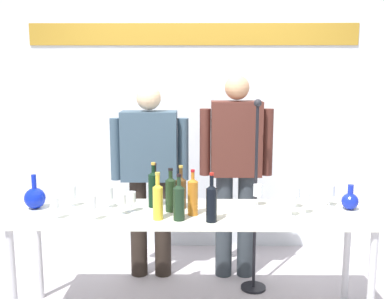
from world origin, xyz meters
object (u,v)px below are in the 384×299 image
object	(u,v)px
wine_bottle_0	(179,201)
wine_glass_left_2	(92,203)
wine_glass_left_5	(55,203)
wine_glass_right_2	(258,191)
wine_bottle_6	(155,186)
wine_bottle_4	(211,202)
wine_glass_right_3	(306,199)
presenter_right	(236,164)
wine_glass_left_4	(131,198)
presenter_left	(150,168)
wine_glass_right_1	(330,191)
decanter_blue_left	(35,198)
wine_glass_right_4	(295,193)
decanter_blue_right	(350,201)
wine_glass_left_0	(108,194)
wine_glass_left_3	(121,200)
wine_bottle_3	(181,191)
wine_bottle_2	(158,200)
wine_glass_left_1	(71,192)
wine_glass_right_0	(292,201)
microphone_stand	(255,228)
wine_bottle_7	(171,193)
wine_bottle_5	(154,188)
wine_bottle_1	(193,195)
display_table	(192,220)

from	to	relation	value
wine_bottle_0	wine_glass_left_2	size ratio (longest dim) A/B	1.79
wine_glass_left_5	wine_glass_right_2	world-z (taller)	wine_glass_right_2
wine_bottle_6	wine_glass_right_2	distance (m)	0.75
wine_bottle_4	wine_glass_right_3	size ratio (longest dim) A/B	2.15
presenter_right	wine_glass_left_4	world-z (taller)	presenter_right
wine_bottle_4	presenter_left	bearing A→B (deg)	118.41
wine_glass_right_3	wine_glass_right_1	bearing A→B (deg)	39.50
decanter_blue_left	wine_glass_left_2	world-z (taller)	decanter_blue_left
wine_glass_right_4	wine_glass_right_3	bearing A→B (deg)	-71.96
decanter_blue_right	wine_glass_left_0	bearing A→B (deg)	179.33
wine_glass_left_0	wine_glass_left_3	world-z (taller)	wine_glass_left_0
presenter_right	wine_bottle_3	xyz separation A→B (m)	(-0.43, -0.60, -0.07)
wine_glass_right_3	wine_glass_left_5	bearing A→B (deg)	-175.34
presenter_left	wine_bottle_2	distance (m)	0.87
decanter_blue_right	presenter_right	world-z (taller)	presenter_right
wine_glass_left_2	wine_glass_left_1	bearing A→B (deg)	125.55
wine_glass_left_2	wine_glass_right_0	size ratio (longest dim) A/B	1.18
wine_glass_right_3	microphone_stand	xyz separation A→B (m)	(-0.28, 0.47, -0.37)
wine_glass_right_0	wine_glass_right_3	distance (m)	0.12
wine_bottle_7	wine_glass_left_4	distance (m)	0.27
wine_bottle_5	wine_glass_left_5	world-z (taller)	wine_bottle_5
wine_glass_left_4	wine_glass_left_5	distance (m)	0.50
decanter_blue_right	wine_bottle_5	bearing A→B (deg)	177.97
wine_glass_left_1	wine_glass_right_0	bearing A→B (deg)	-7.61
presenter_right	wine_bottle_4	bearing A→B (deg)	-104.27
presenter_left	wine_bottle_7	bearing A→B (deg)	-72.67
wine_bottle_7	wine_glass_right_1	bearing A→B (deg)	6.43
wine_glass_right_4	decanter_blue_left	bearing A→B (deg)	-179.05
decanter_blue_right	wine_bottle_0	size ratio (longest dim) A/B	0.58
wine_glass_right_1	decanter_blue_right	bearing A→B (deg)	-30.00
wine_bottle_5	wine_glass_left_3	xyz separation A→B (m)	(-0.20, -0.18, -0.04)
wine_bottle_5	wine_glass_left_1	size ratio (longest dim) A/B	2.13
presenter_right	wine_bottle_4	xyz separation A→B (m)	(-0.23, -0.90, -0.06)
wine_bottle_1	wine_glass_left_1	size ratio (longest dim) A/B	2.06
presenter_left	wine_bottle_2	bearing A→B (deg)	-80.75
wine_glass_left_3	wine_glass_right_3	xyz separation A→B (m)	(1.24, 0.03, 0.00)
decanter_blue_right	wine_bottle_0	bearing A→B (deg)	-168.40
wine_bottle_0	wine_bottle_2	xyz separation A→B (m)	(-0.14, 0.01, 0.00)
display_table	wine_bottle_2	bearing A→B (deg)	-140.32
display_table	wine_bottle_0	bearing A→B (deg)	-112.59
wine_bottle_2	wine_bottle_1	bearing A→B (deg)	23.18
wine_bottle_2	wine_bottle_5	size ratio (longest dim) A/B	0.98
wine_glass_right_3	wine_glass_left_3	bearing A→B (deg)	-178.63
decanter_blue_right	wine_glass_right_3	size ratio (longest dim) A/B	1.19
wine_glass_left_4	wine_glass_right_0	world-z (taller)	wine_glass_right_0
presenter_right	wine_glass_left_1	world-z (taller)	presenter_right
presenter_right	wine_glass_left_3	world-z (taller)	presenter_right
wine_bottle_2	wine_bottle_4	world-z (taller)	wine_bottle_4
wine_glass_left_2	wine_glass_right_2	distance (m)	1.16
presenter_left	wine_bottle_0	bearing A→B (deg)	-72.31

